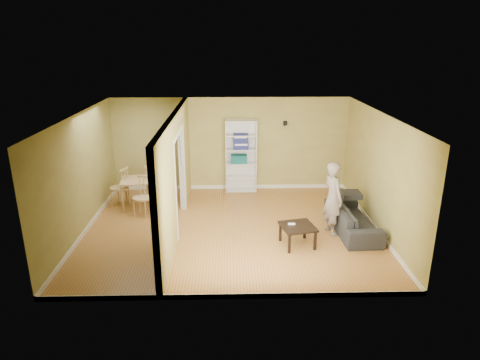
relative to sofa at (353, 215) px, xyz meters
name	(u,v)px	position (x,y,z in m)	size (l,w,h in m)	color
room_shell	(231,174)	(-2.70, 0.16, 0.92)	(6.50, 6.50, 6.50)	#B87E34
partition	(176,175)	(-3.90, 0.16, 0.92)	(0.22, 5.50, 2.60)	tan
wall_speaker	(285,123)	(-1.20, 2.85, 1.52)	(0.10, 0.10, 0.10)	black
sofa	(353,215)	(0.00, 0.00, 0.00)	(0.86, 2.00, 0.76)	#2B2B2C
person	(333,192)	(-0.50, -0.08, 0.58)	(0.54, 0.70, 1.92)	slate
bookshelf	(241,156)	(-2.41, 2.76, 0.63)	(0.85, 0.37, 2.02)	white
paper_box_teal	(239,159)	(-2.47, 2.71, 0.55)	(0.44, 0.28, 0.22)	#14615D
paper_box_navy_b	(241,145)	(-2.41, 2.71, 0.94)	(0.40, 0.26, 0.21)	navy
paper_box_navy_c	(241,138)	(-2.42, 2.71, 1.15)	(0.41, 0.26, 0.21)	navy
coffee_table	(298,229)	(-1.33, -0.68, -0.01)	(0.67, 0.67, 0.44)	black
game_controller	(292,224)	(-1.46, -0.62, 0.08)	(0.15, 0.04, 0.03)	white
dining_table	(145,182)	(-4.87, 1.57, 0.28)	(1.18, 0.79, 0.74)	tan
chair_left	(119,187)	(-5.55, 1.65, 0.13)	(0.47, 0.47, 1.02)	tan
chair_near	(142,197)	(-4.86, 0.99, 0.10)	(0.44, 0.44, 0.96)	tan
chair_far	(153,181)	(-4.78, 2.13, 0.12)	(0.46, 0.46, 1.00)	tan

